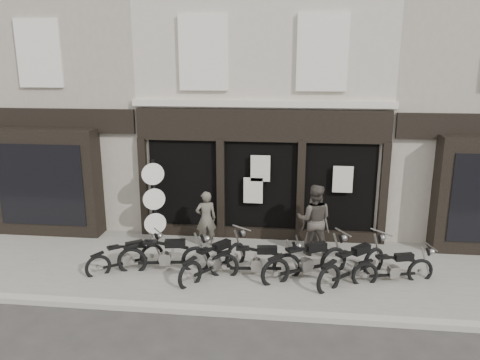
# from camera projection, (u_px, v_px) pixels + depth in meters

# --- Properties ---
(ground_plane) EXTENTS (90.00, 90.00, 0.00)m
(ground_plane) POSITION_uv_depth(u_px,v_px,m) (251.00, 288.00, 11.05)
(ground_plane) COLOR #2D2B28
(ground_plane) RESTS_ON ground
(pavement) EXTENTS (30.00, 4.20, 0.12)m
(pavement) POSITION_uv_depth(u_px,v_px,m) (254.00, 269.00, 11.90)
(pavement) COLOR slate
(pavement) RESTS_ON ground_plane
(kerb) EXTENTS (30.00, 0.25, 0.13)m
(kerb) POSITION_uv_depth(u_px,v_px,m) (245.00, 313.00, 9.83)
(kerb) COLOR gray
(kerb) RESTS_ON ground_plane
(central_building) EXTENTS (7.30, 6.22, 8.34)m
(central_building) POSITION_uv_depth(u_px,v_px,m) (268.00, 95.00, 15.75)
(central_building) COLOR #BAB3A0
(central_building) RESTS_ON ground
(neighbour_left) EXTENTS (5.60, 6.73, 8.34)m
(neighbour_left) POSITION_uv_depth(u_px,v_px,m) (87.00, 94.00, 16.41)
(neighbour_left) COLOR gray
(neighbour_left) RESTS_ON ground
(neighbour_right) EXTENTS (5.60, 6.73, 8.34)m
(neighbour_right) POSITION_uv_depth(u_px,v_px,m) (465.00, 98.00, 15.00)
(neighbour_right) COLOR gray
(neighbour_right) RESTS_ON ground
(motorcycle_0) EXTENTS (1.72, 1.42, 0.96)m
(motorcycle_0) POSITION_uv_depth(u_px,v_px,m) (127.00, 259.00, 11.73)
(motorcycle_0) COLOR black
(motorcycle_0) RESTS_ON ground
(motorcycle_1) EXTENTS (2.31, 0.72, 1.11)m
(motorcycle_1) POSITION_uv_depth(u_px,v_px,m) (165.00, 258.00, 11.63)
(motorcycle_1) COLOR black
(motorcycle_1) RESTS_ON ground
(motorcycle_2) EXTENTS (1.56, 1.94, 1.08)m
(motorcycle_2) POSITION_uv_depth(u_px,v_px,m) (215.00, 262.00, 11.41)
(motorcycle_2) COLOR black
(motorcycle_2) RESTS_ON ground
(motorcycle_3) EXTENTS (2.24, 0.61, 1.07)m
(motorcycle_3) POSITION_uv_depth(u_px,v_px,m) (257.00, 264.00, 11.33)
(motorcycle_3) COLOR black
(motorcycle_3) RESTS_ON ground
(motorcycle_4) EXTENTS (2.15, 1.46, 1.14)m
(motorcycle_4) POSITION_uv_depth(u_px,v_px,m) (306.00, 264.00, 11.26)
(motorcycle_4) COLOR black
(motorcycle_4) RESTS_ON ground
(motorcycle_5) EXTENTS (1.89, 1.82, 1.13)m
(motorcycle_5) POSITION_uv_depth(u_px,v_px,m) (353.00, 267.00, 11.09)
(motorcycle_5) COLOR black
(motorcycle_5) RESTS_ON ground
(motorcycle_6) EXTENTS (1.99, 0.80, 0.97)m
(motorcycle_6) POSITION_uv_depth(u_px,v_px,m) (394.00, 271.00, 11.06)
(motorcycle_6) COLOR black
(motorcycle_6) RESTS_ON ground
(man_left) EXTENTS (0.67, 0.55, 1.59)m
(man_left) POSITION_uv_depth(u_px,v_px,m) (206.00, 219.00, 13.05)
(man_left) COLOR #4F4C41
(man_left) RESTS_ON pavement
(man_centre) EXTENTS (0.99, 0.80, 1.93)m
(man_centre) POSITION_uv_depth(u_px,v_px,m) (314.00, 220.00, 12.48)
(man_centre) COLOR #413B35
(man_centre) RESTS_ON pavement
(man_right) EXTENTS (0.85, 0.66, 1.55)m
(man_right) POSITION_uv_depth(u_px,v_px,m) (315.00, 223.00, 12.76)
(man_right) COLOR #413A36
(man_right) RESTS_ON pavement
(advert_sign_post) EXTENTS (0.59, 0.40, 2.56)m
(advert_sign_post) POSITION_uv_depth(u_px,v_px,m) (155.00, 206.00, 13.14)
(advert_sign_post) COLOR black
(advert_sign_post) RESTS_ON ground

